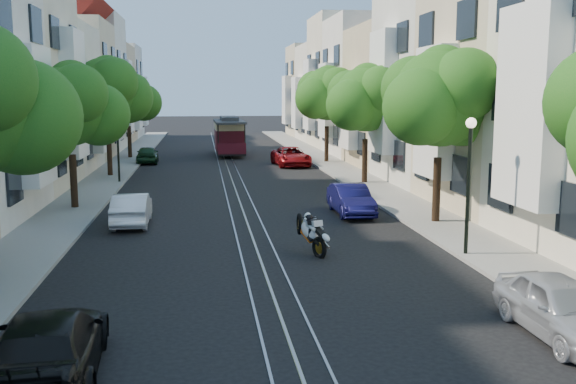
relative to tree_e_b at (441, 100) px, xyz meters
name	(u,v)px	position (x,y,z in m)	size (l,w,h in m)	color
ground	(228,169)	(-7.26, 19.02, -4.73)	(200.00, 200.00, 0.00)	black
sidewalk_east	(336,167)	(-0.01, 19.02, -4.67)	(2.50, 80.00, 0.12)	gray
sidewalk_west	(116,170)	(-14.51, 19.02, -4.67)	(2.50, 80.00, 0.12)	gray
rail_left	(220,169)	(-7.81, 19.02, -4.72)	(0.06, 80.00, 0.02)	gray
rail_slot	(228,169)	(-7.26, 19.02, -4.72)	(0.06, 80.00, 0.02)	gray
rail_right	(237,169)	(-6.71, 19.02, -4.72)	(0.06, 80.00, 0.02)	gray
lane_line	(228,169)	(-7.26, 19.02, -4.73)	(0.08, 80.00, 0.01)	tan
townhouses_east	(404,90)	(4.61, 18.94, 0.45)	(7.75, 72.00, 12.00)	beige
townhouses_west	(37,92)	(-19.13, 18.94, 0.35)	(7.75, 72.00, 11.76)	silver
tree_e_b	(441,100)	(0.00, 0.00, 0.00)	(4.93, 4.08, 6.68)	black
tree_e_c	(367,100)	(0.00, 11.00, -0.13)	(4.84, 3.99, 6.52)	black
tree_e_d	(328,95)	(0.00, 22.00, 0.13)	(5.01, 4.16, 6.85)	black
tree_w_b	(71,107)	(-14.40, 5.00, -0.34)	(4.72, 3.87, 6.27)	black
tree_w_c	(108,92)	(-14.40, 16.00, 0.34)	(5.13, 4.28, 7.09)	black
tree_w_d	(129,98)	(-14.40, 27.00, -0.13)	(4.84, 3.99, 6.52)	black
lamp_east	(469,165)	(-0.96, -4.98, -1.89)	(0.32, 0.32, 4.16)	black
lamp_west	(117,133)	(-13.56, 13.02, -1.89)	(0.32, 0.32, 4.16)	black
sportbike_rider	(311,231)	(-5.62, -3.93, -4.01)	(0.80, 1.84, 1.32)	black
cable_car	(229,134)	(-6.76, 28.94, -3.05)	(2.42, 7.43, 2.84)	black
parked_car_e_near	(561,307)	(-1.66, -11.46, -4.10)	(1.49, 3.71, 1.26)	#A3A7AF
parked_car_e_mid	(351,200)	(-2.86, 2.37, -4.11)	(1.33, 3.80, 1.25)	#0D0C3F
parked_car_e_far	(291,156)	(-2.86, 20.55, -4.08)	(2.17, 4.70, 1.31)	maroon
parked_car_w_near	(48,347)	(-11.66, -12.25, -4.09)	(1.80, 4.42, 1.28)	black
parked_car_w_mid	(132,209)	(-11.66, 1.42, -4.12)	(1.30, 3.73, 1.23)	silver
parked_car_w_far	(147,155)	(-12.86, 23.49, -4.10)	(1.49, 3.71, 1.26)	#133119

